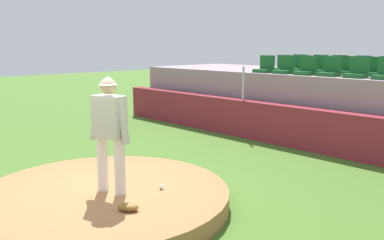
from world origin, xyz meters
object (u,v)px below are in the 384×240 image
at_px(stadium_chair_1, 285,68).
at_px(stadium_chair_4, 357,71).
at_px(stadium_chair_8, 324,68).
at_px(stadium_chair_12, 298,65).
at_px(stadium_chair_0, 265,67).
at_px(stadium_chair_7, 302,67).
at_px(stadium_chair_13, 318,66).
at_px(stadium_chair_10, 372,70).
at_px(baseball, 161,187).
at_px(pitcher, 109,126).
at_px(fielding_glove, 128,207).
at_px(stadium_chair_3, 330,70).
at_px(stadium_chair_6, 282,66).
at_px(stadium_chair_15, 361,68).
at_px(stadium_chair_2, 306,69).
at_px(stadium_chair_14, 338,67).
at_px(stadium_chair_9, 348,69).

height_order(stadium_chair_1, stadium_chair_4, same).
relative_size(stadium_chair_8, stadium_chair_12, 1.00).
height_order(stadium_chair_0, stadium_chair_7, same).
height_order(stadium_chair_12, stadium_chair_13, same).
bearing_deg(stadium_chair_10, baseball, 86.51).
bearing_deg(stadium_chair_13, stadium_chair_10, 155.43).
distance_m(pitcher, fielding_glove, 1.31).
xyz_separation_m(stadium_chair_3, stadium_chair_10, (0.72, 0.85, 0.00)).
bearing_deg(stadium_chair_6, stadium_chair_15, -156.59).
xyz_separation_m(stadium_chair_10, stadium_chair_15, (-0.68, 0.91, 0.00)).
distance_m(stadium_chair_0, stadium_chair_1, 0.68).
relative_size(stadium_chair_2, stadium_chair_14, 1.00).
bearing_deg(stadium_chair_15, pitcher, 88.83).
height_order(stadium_chair_8, stadium_chair_9, same).
xyz_separation_m(stadium_chair_0, stadium_chair_7, (0.68, 0.90, 0.00)).
distance_m(stadium_chair_2, stadium_chair_6, 1.65).
distance_m(stadium_chair_2, stadium_chair_4, 1.39).
bearing_deg(stadium_chair_8, stadium_chair_7, 1.05).
distance_m(stadium_chair_6, stadium_chair_13, 1.18).
bearing_deg(stadium_chair_3, baseball, 92.90).
height_order(baseball, stadium_chair_15, stadium_chair_15).
height_order(stadium_chair_2, stadium_chair_9, same).
bearing_deg(stadium_chair_10, stadium_chair_13, -24.57).
bearing_deg(stadium_chair_4, stadium_chair_15, -68.99).
distance_m(pitcher, stadium_chair_2, 6.63).
height_order(stadium_chair_3, stadium_chair_4, same).
bearing_deg(stadium_chair_3, stadium_chair_10, -130.19).
height_order(baseball, stadium_chair_8, stadium_chair_8).
bearing_deg(stadium_chair_8, stadium_chair_12, -32.93).
xyz_separation_m(baseball, stadium_chair_9, (-0.26, 6.87, 1.64)).
bearing_deg(stadium_chair_4, stadium_chair_7, -22.34).
bearing_deg(stadium_chair_9, stadium_chair_3, 87.39).
bearing_deg(stadium_chair_12, stadium_chair_2, 127.41).
xyz_separation_m(stadium_chair_3, stadium_chair_13, (-1.35, 1.80, 0.00)).
height_order(stadium_chair_0, stadium_chair_2, same).
xyz_separation_m(pitcher, stadium_chair_10, (0.85, 7.48, 0.60)).
xyz_separation_m(fielding_glove, stadium_chair_9, (-0.62, 7.76, 1.62)).
xyz_separation_m(stadium_chair_2, stadium_chair_3, (0.67, 0.05, 0.00)).
distance_m(stadium_chair_9, stadium_chair_12, 2.29).
distance_m(baseball, stadium_chair_9, 7.06).
height_order(stadium_chair_8, stadium_chair_10, same).
height_order(stadium_chair_4, stadium_chair_14, same).
relative_size(stadium_chair_3, stadium_chair_4, 1.00).
height_order(stadium_chair_2, stadium_chair_7, same).
bearing_deg(stadium_chair_1, stadium_chair_15, -128.53).
distance_m(stadium_chair_14, stadium_chair_15, 0.73).
bearing_deg(stadium_chair_9, baseball, 92.18).
bearing_deg(fielding_glove, stadium_chair_7, -111.77).
height_order(stadium_chair_3, stadium_chair_9, same).
bearing_deg(stadium_chair_0, stadium_chair_12, -89.34).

